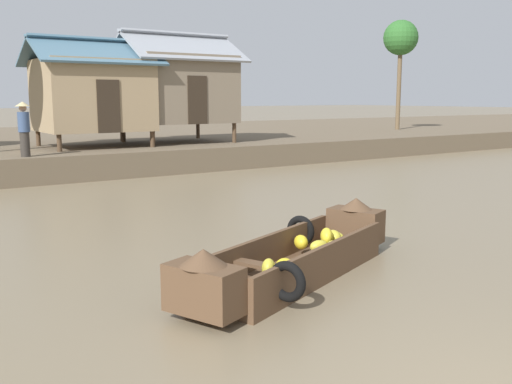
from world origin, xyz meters
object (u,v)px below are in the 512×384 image
object	(u,v)px
stilt_house_left	(93,94)
stilt_house_mid_left	(177,88)
banana_boat	(297,256)
vendor_person	(24,126)
palm_tree_far	(401,39)

from	to	relation	value
stilt_house_left	stilt_house_mid_left	bearing A→B (deg)	4.14
banana_boat	vendor_person	bearing A→B (deg)	95.49
palm_tree_far	vendor_person	bearing A→B (deg)	-168.14
banana_boat	stilt_house_mid_left	bearing A→B (deg)	70.07
stilt_house_mid_left	vendor_person	world-z (taller)	stilt_house_mid_left
stilt_house_left	palm_tree_far	bearing A→B (deg)	6.05
stilt_house_left	palm_tree_far	world-z (taller)	palm_tree_far
banana_boat	vendor_person	world-z (taller)	vendor_person
banana_boat	stilt_house_left	distance (m)	14.77
banana_boat	vendor_person	distance (m)	12.08
banana_boat	palm_tree_far	world-z (taller)	palm_tree_far
stilt_house_mid_left	vendor_person	distance (m)	7.15
palm_tree_far	stilt_house_left	bearing A→B (deg)	-173.95
vendor_person	stilt_house_mid_left	bearing A→B (deg)	23.11
banana_boat	stilt_house_mid_left	xyz separation A→B (m)	(5.33, 14.70, 2.70)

